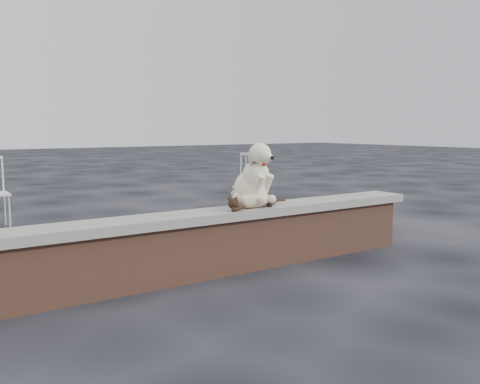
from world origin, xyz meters
TOP-DOWN VIEW (x-y plane):
  - ground at (0.00, 0.00)m, footprint 60.00×60.00m
  - brick_wall at (0.00, 0.00)m, footprint 6.00×0.30m
  - capstone at (0.00, 0.00)m, footprint 6.20×0.40m
  - dog at (1.22, 0.09)m, footprint 0.45×0.57m
  - cat at (1.14, -0.06)m, footprint 0.91×0.31m
  - chair_d at (2.83, 2.39)m, footprint 0.79×0.79m

SIDE VIEW (x-z plane):
  - ground at x=0.00m, z-range 0.00..0.00m
  - brick_wall at x=0.00m, z-range 0.00..0.50m
  - chair_d at x=2.83m, z-range 0.00..0.94m
  - capstone at x=0.00m, z-range 0.50..0.58m
  - cat at x=1.14m, z-range 0.58..0.73m
  - dog at x=1.22m, z-range 0.58..1.19m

